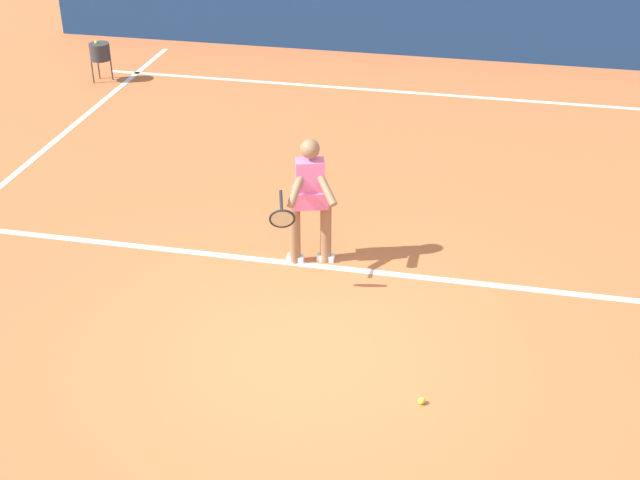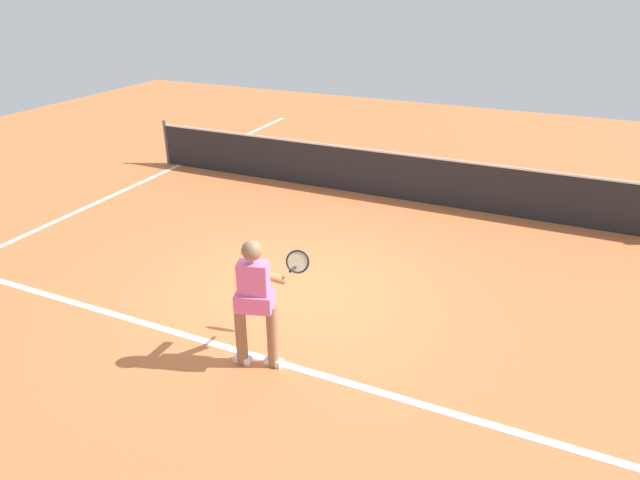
{
  "view_description": "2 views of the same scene",
  "coord_description": "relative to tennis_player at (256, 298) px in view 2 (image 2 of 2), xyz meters",
  "views": [
    {
      "loc": [
        -1.6,
        7.07,
        5.34
      ],
      "look_at": [
        -0.03,
        -0.35,
        1.05
      ],
      "focal_mm": 49.52,
      "sensor_mm": 36.0,
      "label": 1
    },
    {
      "loc": [
        3.09,
        -6.01,
        3.99
      ],
      "look_at": [
        0.44,
        -0.12,
        0.9
      ],
      "focal_mm": 31.08,
      "sensor_mm": 36.0,
      "label": 2
    }
  ],
  "objects": [
    {
      "name": "court_net",
      "position": [
        -0.37,
        5.59,
        -0.37
      ],
      "size": [
        10.67,
        0.08,
        1.02
      ],
      "color": "#4C4C51",
      "rests_on": "ground"
    },
    {
      "name": "tennis_player",
      "position": [
        0.0,
        0.0,
        0.0
      ],
      "size": [
        0.66,
        1.07,
        1.55
      ],
      "color": "#8C6647",
      "rests_on": "ground"
    },
    {
      "name": "ground_plane",
      "position": [
        -0.37,
        1.63,
        -0.85
      ],
      "size": [
        26.38,
        26.38,
        0.0
      ],
      "primitive_type": "plane",
      "color": "#C66638"
    },
    {
      "name": "service_line_marking",
      "position": [
        -0.37,
        0.07,
        -0.84
      ],
      "size": [
        9.99,
        0.1,
        0.01
      ],
      "primitive_type": "cube",
      "color": "white",
      "rests_on": "ground"
    },
    {
      "name": "tennis_ball_near",
      "position": [
        -1.57,
        2.28,
        -0.81
      ],
      "size": [
        0.07,
        0.07,
        0.07
      ],
      "primitive_type": "sphere",
      "color": "#D1E533",
      "rests_on": "ground"
    },
    {
      "name": "sideline_left_marking",
      "position": [
        -5.36,
        1.63,
        -0.84
      ],
      "size": [
        0.1,
        18.29,
        0.01
      ],
      "primitive_type": "cube",
      "color": "white",
      "rests_on": "ground"
    }
  ]
}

